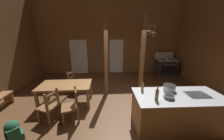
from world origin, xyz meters
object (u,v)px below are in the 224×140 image
Objects in this scene: ladderback_chair_at_table_end at (50,106)px; bottle_short_on_counter at (157,95)px; mixing_bowl_on_counter at (169,97)px; backpack at (14,132)px; stove_range at (166,67)px; ladderback_chair_by_post at (74,82)px; stockpot_on_counter at (169,88)px; ladderback_chair_near_window at (72,106)px; bottle_tall_on_counter at (142,87)px; dining_table at (66,87)px; kitchen_island at (176,111)px.

bottle_short_on_counter is (2.70, -0.62, 0.62)m from ladderback_chair_at_table_end.
mixing_bowl_on_counter is at bearing -10.53° from ladderback_chair_at_table_end.
backpack is 1.75× the size of bottle_short_on_counter.
stove_range reaches higher than ladderback_chair_by_post.
stockpot_on_counter is at bearing -116.85° from stove_range.
bottle_tall_on_counter is (1.91, -0.16, 0.59)m from ladderback_chair_near_window.
backpack is at bearing -122.95° from ladderback_chair_at_table_end.
bottle_short_on_counter reaches higher than stockpot_on_counter.
stove_range is at bearing 62.98° from mixing_bowl_on_counter.
stove_range reaches higher than backpack.
ladderback_chair_by_post is at bearing 136.84° from bottle_short_on_counter.
stove_range reaches higher than bottle_short_on_counter.
ladderback_chair_near_window is 2.01m from bottle_tall_on_counter.
mixing_bowl_on_counter is 0.65m from bottle_tall_on_counter.
ladderback_chair_near_window reaches higher than dining_table.
mixing_bowl_on_counter reaches higher than ladderback_chair_by_post.
kitchen_island is at bearing -114.09° from stove_range.
ladderback_chair_at_table_end is 4.05× the size of mixing_bowl_on_counter.
kitchen_island is at bearing 21.52° from mixing_bowl_on_counter.
backpack is (-5.65, -4.38, -0.17)m from stove_range.
stove_range reaches higher than bottle_tall_on_counter.
kitchen_island is 9.28× the size of mixing_bowl_on_counter.
bottle_tall_on_counter reaches higher than kitchen_island.
stockpot_on_counter is (3.23, -0.19, 0.57)m from ladderback_chair_at_table_end.
backpack is at bearing -178.00° from bottle_short_on_counter.
stove_range reaches higher than ladderback_chair_near_window.
bottle_short_on_counter is (2.10, -0.61, 0.62)m from ladderback_chair_near_window.
kitchen_island is 2.78m from ladderback_chair_near_window.
ladderback_chair_near_window is at bearing 175.94° from stockpot_on_counter.
backpack is (-0.66, -1.56, -0.34)m from dining_table.
stove_range reaches higher than stockpot_on_counter.
backpack is 3.13m from bottle_tall_on_counter.
kitchen_island is at bearing -21.93° from dining_table.
bottle_short_on_counter is at bearing -170.75° from mixing_bowl_on_counter.
mixing_bowl_on_counter reaches higher than kitchen_island.
stove_range is 1.39× the size of ladderback_chair_at_table_end.
bottle_tall_on_counter is 0.49m from bottle_short_on_counter.
bottle_tall_on_counter is (2.99, 0.56, 0.73)m from backpack.
stove_range is 2.21× the size of backpack.
dining_table is 0.96m from ladderback_chair_near_window.
bottle_short_on_counter is (-2.48, -4.27, 0.59)m from stove_range.
dining_table is 3.23m from stockpot_on_counter.
kitchen_island reaches higher than backpack.
bottle_short_on_counter is at bearing 2.00° from backpack.
dining_table is at bearing 77.02° from ladderback_chair_at_table_end.
dining_table is at bearing 153.74° from mixing_bowl_on_counter.
stockpot_on_counter reaches higher than kitchen_island.
ladderback_chair_by_post is 3.49× the size of bottle_tall_on_counter.
ladderback_chair_at_table_end is at bearing 176.56° from stockpot_on_counter.
bottle_short_on_counter reaches higher than ladderback_chair_at_table_end.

